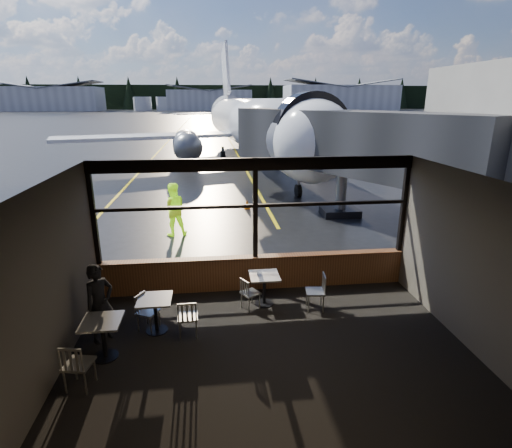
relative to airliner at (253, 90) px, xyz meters
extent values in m
plane|color=black|center=(-2.40, 97.65, -5.53)|extent=(520.00, 520.00, 0.00)
cube|color=black|center=(-2.40, -25.35, -5.52)|extent=(8.00, 6.00, 0.01)
cube|color=#38332D|center=(-2.40, -25.35, -2.03)|extent=(8.00, 6.00, 0.04)
cube|color=#4F493F|center=(-6.40, -25.35, -3.78)|extent=(0.04, 6.00, 3.50)
cube|color=#4F493F|center=(1.60, -25.35, -3.78)|extent=(0.04, 6.00, 3.50)
cube|color=#4F493F|center=(-2.40, -28.35, -3.78)|extent=(8.00, 0.04, 3.50)
cube|color=#59321B|center=(-2.40, -22.35, -5.08)|extent=(8.00, 0.28, 0.90)
cube|color=black|center=(-2.40, -22.35, -2.18)|extent=(8.00, 0.18, 0.30)
cube|color=black|center=(-6.35, -22.35, -3.33)|extent=(0.12, 0.12, 2.60)
cube|color=black|center=(-2.40, -22.35, -3.33)|extent=(0.12, 0.12, 2.60)
cube|color=black|center=(1.55, -22.35, -3.33)|extent=(0.12, 0.12, 2.60)
cube|color=black|center=(-2.40, -22.35, -3.23)|extent=(8.00, 0.10, 0.08)
imported|color=black|center=(-5.86, -24.36, -4.68)|extent=(0.72, 0.73, 1.70)
imported|color=#BFF219|center=(-4.91, -17.57, -4.54)|extent=(1.09, 0.92, 1.97)
cone|color=#F24107|center=(-1.85, -14.16, -5.31)|extent=(0.31, 0.31, 0.43)
cone|color=orange|center=(-7.38, -2.27, -5.29)|extent=(0.34, 0.34, 0.47)
cylinder|color=silver|center=(-32.40, 159.65, -2.53)|extent=(8.00, 8.00, 6.00)
cylinder|color=silver|center=(-22.40, 159.65, -2.53)|extent=(8.00, 8.00, 6.00)
cylinder|color=silver|center=(-12.40, 159.65, -2.53)|extent=(8.00, 8.00, 6.00)
cube|color=black|center=(-2.40, 187.65, 0.47)|extent=(360.00, 3.00, 12.00)
camera|label=1|loc=(-3.52, -32.02, -0.67)|focal=28.00mm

